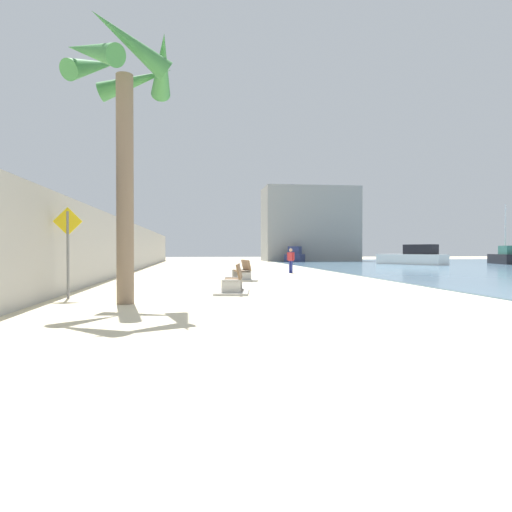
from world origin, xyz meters
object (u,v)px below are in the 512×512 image
at_px(pedestrian_sign, 68,242).
at_px(boat_outer, 413,257).
at_px(bench_near, 233,286).
at_px(person_walking, 291,259).
at_px(boat_nearest, 296,256).
at_px(palm_tree, 124,97).
at_px(boat_mid_bay, 507,257).
at_px(bench_far, 242,276).

bearing_deg(pedestrian_sign, boat_outer, 47.54).
bearing_deg(bench_near, boat_outer, 52.88).
xyz_separation_m(person_walking, boat_outer, (14.73, 13.19, -0.13)).
xyz_separation_m(person_walking, pedestrian_sign, (-9.59, -13.39, 0.82)).
relative_size(bench_near, person_walking, 1.46).
bearing_deg(boat_nearest, pedestrian_sign, -111.74).
xyz_separation_m(palm_tree, pedestrian_sign, (-1.88, 1.55, -3.85)).
xyz_separation_m(boat_nearest, boat_mid_bay, (18.55, -12.48, 0.03)).
relative_size(bench_near, boat_nearest, 0.47).
bearing_deg(bench_near, palm_tree, -140.03).
distance_m(bench_near, boat_mid_bay, 38.79).
xyz_separation_m(palm_tree, boat_mid_bay, (32.28, 28.22, -4.81)).
bearing_deg(person_walking, bench_near, -110.37).
relative_size(boat_outer, boat_nearest, 1.43).
xyz_separation_m(boat_outer, boat_nearest, (-8.71, 12.56, -0.05)).
bearing_deg(boat_outer, palm_tree, -128.58).
bearing_deg(bench_near, boat_mid_bay, 41.28).
distance_m(boat_outer, boat_mid_bay, 9.85).
relative_size(palm_tree, boat_outer, 1.10).
distance_m(bench_far, boat_nearest, 33.49).
height_order(bench_far, boat_mid_bay, boat_mid_bay).
bearing_deg(bench_far, boat_mid_bay, 34.70).
bearing_deg(palm_tree, pedestrian_sign, 140.42).
xyz_separation_m(bench_near, boat_mid_bay, (29.14, 25.59, 0.50)).
height_order(bench_far, boat_outer, boat_outer).
relative_size(bench_near, boat_mid_bay, 0.38).
bearing_deg(bench_near, person_walking, 69.63).
distance_m(boat_outer, pedestrian_sign, 36.03).
bearing_deg(boat_mid_bay, boat_outer, -179.48).
bearing_deg(boat_nearest, bench_far, -106.85).
distance_m(boat_nearest, pedestrian_sign, 42.15).
relative_size(palm_tree, bench_near, 3.33).
xyz_separation_m(palm_tree, person_walking, (7.71, 14.94, -4.67)).
bearing_deg(person_walking, boat_nearest, 76.85).
height_order(palm_tree, boat_nearest, palm_tree).
bearing_deg(bench_far, person_walking, 59.64).
bearing_deg(person_walking, boat_outer, 41.84).
height_order(palm_tree, boat_outer, palm_tree).
height_order(person_walking, boat_nearest, boat_nearest).
distance_m(bench_far, pedestrian_sign, 9.34).
bearing_deg(bench_far, pedestrian_sign, -129.76).
bearing_deg(boat_mid_bay, pedestrian_sign, -142.03).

